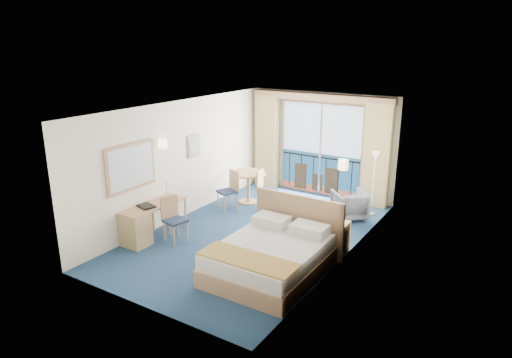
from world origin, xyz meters
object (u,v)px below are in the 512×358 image
(nightstand, at_px, (335,237))
(table_chair_a, at_px, (264,187))
(floor_lamp, at_px, (375,167))
(round_table, at_px, (248,180))
(bed, at_px, (272,256))
(armchair, at_px, (349,205))
(table_chair_b, at_px, (230,188))
(desk_chair, at_px, (173,216))
(desk, at_px, (140,225))

(nightstand, xyz_separation_m, table_chair_a, (-2.44, 1.38, 0.23))
(floor_lamp, xyz_separation_m, round_table, (-2.93, -0.84, -0.56))
(bed, distance_m, armchair, 3.20)
(floor_lamp, relative_size, table_chair_b, 1.59)
(nightstand, height_order, round_table, round_table)
(nightstand, distance_m, desk_chair, 3.27)
(desk, relative_size, table_chair_b, 1.59)
(bed, xyz_separation_m, desk_chair, (-2.40, 0.12, 0.21))
(table_chair_b, bearing_deg, floor_lamp, 50.47)
(desk, xyz_separation_m, table_chair_a, (1.04, 3.11, 0.14))
(armchair, distance_m, table_chair_b, 2.85)
(armchair, relative_size, desk_chair, 0.77)
(bed, bearing_deg, round_table, 129.47)
(armchair, bearing_deg, round_table, -35.29)
(armchair, bearing_deg, desk_chair, 7.10)
(table_chair_a, bearing_deg, bed, -158.04)
(bed, distance_m, round_table, 3.72)
(nightstand, distance_m, floor_lamp, 2.47)
(floor_lamp, relative_size, desk_chair, 1.63)
(bed, xyz_separation_m, table_chair_b, (-2.47, 2.23, 0.22))
(armchair, relative_size, table_chair_b, 0.75)
(desk, distance_m, table_chair_a, 3.28)
(desk_chair, distance_m, round_table, 2.75)
(nightstand, height_order, desk, desk)
(desk_chair, distance_m, table_chair_a, 2.70)
(nightstand, height_order, desk_chair, desk_chair)
(desk_chair, relative_size, table_chair_a, 0.99)
(round_table, distance_m, table_chair_a, 0.55)
(nightstand, xyz_separation_m, table_chair_b, (-3.07, 0.85, 0.23))
(bed, distance_m, floor_lamp, 3.84)
(armchair, distance_m, desk_chair, 4.04)
(round_table, xyz_separation_m, table_chair_a, (0.53, -0.10, -0.07))
(desk, distance_m, table_chair_b, 2.62)
(table_chair_a, bearing_deg, desk, 149.99)
(bed, height_order, floor_lamp, floor_lamp)
(desk_chair, height_order, table_chair_b, table_chair_b)
(table_chair_a, relative_size, table_chair_b, 0.99)
(bed, xyz_separation_m, table_chair_a, (-1.83, 2.76, 0.21))
(floor_lamp, bearing_deg, table_chair_a, -158.56)
(desk_chair, xyz_separation_m, table_chair_b, (-0.06, 2.11, 0.01))
(armchair, height_order, desk_chair, desk_chair)
(nightstand, distance_m, table_chair_b, 3.20)
(nightstand, xyz_separation_m, floor_lamp, (-0.03, 2.32, 0.85))
(round_table, bearing_deg, armchair, 7.26)
(round_table, bearing_deg, desk_chair, -90.90)
(bed, relative_size, nightstand, 3.56)
(round_table, bearing_deg, bed, -50.53)
(table_chair_b, bearing_deg, table_chair_a, 64.41)
(nightstand, distance_m, table_chair_a, 2.81)
(nightstand, relative_size, round_table, 0.70)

